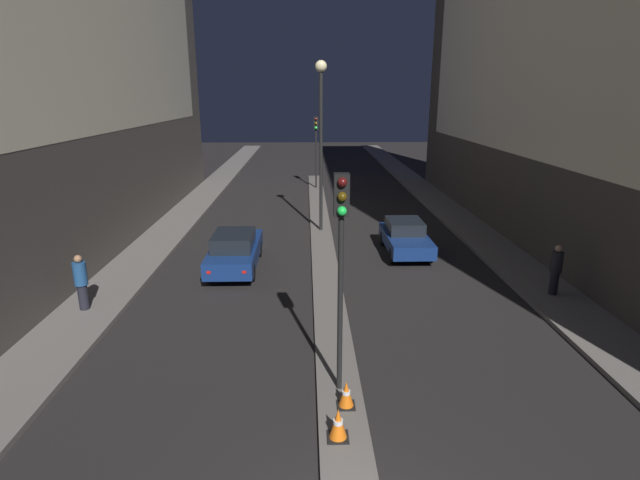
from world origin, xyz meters
TOP-DOWN VIEW (x-y plane):
  - median_strip at (0.00, 18.25)m, footprint 1.04×34.51m
  - traffic_light_near at (0.00, 4.32)m, footprint 0.32×0.42m
  - traffic_light_mid at (0.00, 30.01)m, footprint 0.32×0.42m
  - street_lamp at (0.00, 18.36)m, footprint 0.54×0.54m
  - traffic_cone_near at (-0.14, 2.59)m, footprint 0.43×0.43m
  - traffic_cone_far at (0.10, 3.63)m, footprint 0.40×0.40m
  - car_left_lane at (-3.55, 12.95)m, footprint 1.77×4.70m
  - car_right_lane at (3.55, 14.80)m, footprint 1.74×4.10m
  - pedestrian_on_left_sidewalk at (-7.75, 8.89)m, footprint 0.40×0.40m
  - pedestrian_on_right_sidewalk at (7.60, 9.68)m, footprint 0.38×0.38m

SIDE VIEW (x-z plane):
  - median_strip at x=0.00m, z-range 0.00..0.10m
  - traffic_cone_far at x=0.10m, z-range 0.10..0.70m
  - traffic_cone_near at x=-0.14m, z-range 0.10..0.75m
  - car_right_lane at x=3.55m, z-range 0.01..1.43m
  - car_left_lane at x=-3.55m, z-range 0.01..1.54m
  - pedestrian_on_right_sidewalk at x=7.60m, z-range 0.19..1.93m
  - pedestrian_on_left_sidewalk at x=-7.75m, z-range 0.19..1.98m
  - traffic_light_near at x=0.00m, z-range 1.25..6.27m
  - traffic_light_mid at x=0.00m, z-range 1.25..6.27m
  - street_lamp at x=0.00m, z-range 1.67..9.72m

